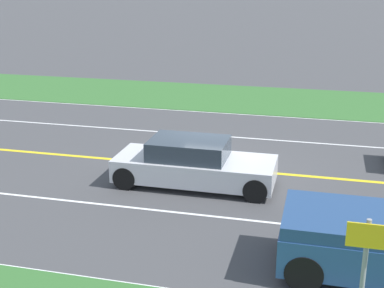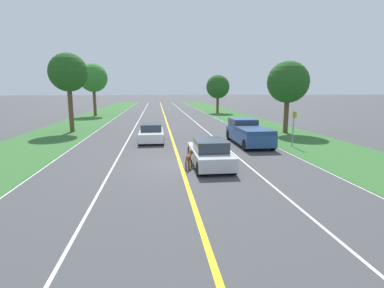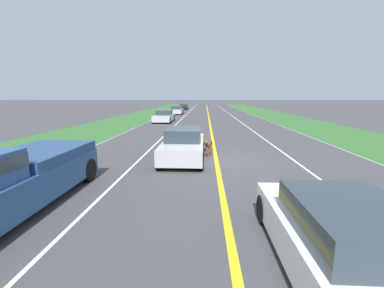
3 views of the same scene
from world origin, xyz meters
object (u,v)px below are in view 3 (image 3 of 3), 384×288
Objects in this scene: dog at (208,145)px; oncoming_car at (344,243)px; car_trailing_mid at (177,110)px; car_trailing_near at (164,116)px; pickup_truck at (3,179)px; ego_car at (184,144)px; car_trailing_far at (183,107)px.

oncoming_car reaches higher than dog.
car_trailing_mid is 0.99× the size of oncoming_car.
car_trailing_near is 1.10× the size of car_trailing_mid.
car_trailing_mid is (-0.03, -12.67, 0.01)m from car_trailing_near.
pickup_truck reaches higher than dog.
car_trailing_mid is at bearing -83.14° from ego_car.
pickup_truck is 51.20m from car_trailing_far.
ego_car is 8.52m from oncoming_car.
ego_car is 29.99m from car_trailing_mid.
car_trailing_mid is at bearing -90.14° from car_trailing_near.
car_trailing_near is 28.16m from car_trailing_far.
oncoming_car is (-6.72, 37.69, -0.00)m from car_trailing_mid.
car_trailing_near is at bearing 90.39° from car_trailing_far.
dog is 17.34m from car_trailing_near.
car_trailing_far is at bearing -89.17° from car_trailing_mid.
car_trailing_near is 12.67m from car_trailing_mid.
oncoming_car is at bearing 164.26° from pickup_truck.
car_trailing_far is at bearing -63.74° from dog.
pickup_truck is at bearing 89.32° from car_trailing_near.
ego_car is at bearing 94.81° from car_trailing_far.
car_trailing_near is (4.75, -16.68, 0.06)m from dog.
car_trailing_far is (4.94, -44.84, 0.07)m from dog.
pickup_truck is at bearing 89.51° from car_trailing_mid.
car_trailing_near is (-0.27, -23.04, -0.27)m from pickup_truck.
car_trailing_mid is (4.71, -29.35, 0.07)m from dog.
ego_car is 1.21m from dog.
ego_car is 1.02× the size of car_trailing_far.
pickup_truck is 1.18× the size of car_trailing_near.
car_trailing_mid is at bearing 100.12° from oncoming_car.
pickup_truck reaches higher than car_trailing_mid.
ego_car reaches higher than car_trailing_far.
car_trailing_mid is 15.49m from car_trailing_far.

